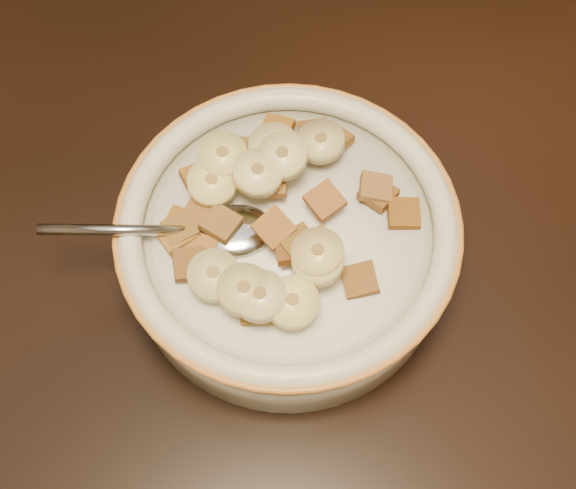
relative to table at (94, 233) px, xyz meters
name	(u,v)px	position (x,y,z in m)	size (l,w,h in m)	color
floor	(199,463)	(0.00, 0.00, -0.78)	(4.00, 4.50, 0.10)	#422816
table	(94,233)	(0.00, 0.00, 0.00)	(1.40, 0.90, 0.04)	black
cereal_bowl	(288,248)	(0.12, -0.08, 0.04)	(0.21, 0.21, 0.05)	beige
milk	(288,230)	(0.12, -0.08, 0.07)	(0.17, 0.17, 0.00)	white
spoon	(235,231)	(0.09, -0.07, 0.07)	(0.04, 0.05, 0.01)	#9799A5
cereal_square_0	(376,188)	(0.19, -0.07, 0.08)	(0.02, 0.02, 0.01)	olive
cereal_square_1	(236,151)	(0.11, -0.01, 0.08)	(0.02, 0.02, 0.01)	brown
cereal_square_2	(292,248)	(0.12, -0.10, 0.09)	(0.02, 0.02, 0.01)	brown
cereal_square_3	(378,194)	(0.19, -0.07, 0.08)	(0.02, 0.02, 0.01)	brown
cereal_square_4	(313,135)	(0.16, -0.02, 0.08)	(0.02, 0.02, 0.01)	brown
cereal_square_5	(360,280)	(0.15, -0.12, 0.08)	(0.02, 0.02, 0.01)	brown
cereal_square_6	(200,214)	(0.07, -0.05, 0.08)	(0.02, 0.02, 0.01)	brown
cereal_square_7	(325,200)	(0.15, -0.07, 0.09)	(0.02, 0.02, 0.01)	brown
cereal_square_8	(258,308)	(0.09, -0.12, 0.08)	(0.02, 0.02, 0.01)	brown
cereal_square_9	(404,213)	(0.20, -0.09, 0.08)	(0.02, 0.02, 0.01)	brown
cereal_square_10	(274,228)	(0.11, -0.08, 0.09)	(0.02, 0.02, 0.01)	brown
cereal_square_11	(333,139)	(0.17, -0.02, 0.08)	(0.02, 0.02, 0.01)	brown
cereal_square_12	(181,224)	(0.06, -0.05, 0.08)	(0.02, 0.02, 0.01)	brown
cereal_square_13	(298,243)	(0.12, -0.10, 0.09)	(0.02, 0.02, 0.01)	brown
cereal_square_14	(221,223)	(0.08, -0.07, 0.08)	(0.02, 0.02, 0.01)	brown
cereal_square_15	(190,264)	(0.06, -0.09, 0.08)	(0.02, 0.02, 0.01)	brown
cereal_square_16	(177,237)	(0.06, -0.06, 0.08)	(0.02, 0.02, 0.01)	olive
cereal_square_17	(314,246)	(0.13, -0.10, 0.09)	(0.02, 0.02, 0.01)	brown
cereal_square_18	(198,250)	(0.07, -0.08, 0.08)	(0.02, 0.02, 0.01)	#995A26
cereal_square_19	(199,178)	(0.08, -0.03, 0.08)	(0.02, 0.02, 0.01)	brown
cereal_square_20	(276,130)	(0.14, -0.01, 0.08)	(0.02, 0.02, 0.01)	brown
cereal_square_21	(320,143)	(0.16, -0.02, 0.08)	(0.02, 0.02, 0.01)	brown
cereal_square_22	(271,182)	(0.12, -0.05, 0.09)	(0.02, 0.02, 0.01)	olive
cereal_square_23	(181,229)	(0.06, -0.06, 0.08)	(0.02, 0.02, 0.01)	olive
banana_slice_0	(273,146)	(0.13, -0.02, 0.09)	(0.03, 0.03, 0.01)	beige
banana_slice_1	(318,253)	(0.13, -0.11, 0.10)	(0.03, 0.03, 0.01)	#F6CD7A
banana_slice_2	(260,296)	(0.09, -0.12, 0.09)	(0.03, 0.03, 0.01)	#C9BE83
banana_slice_3	(318,261)	(0.13, -0.11, 0.09)	(0.03, 0.03, 0.01)	#D6BA73
banana_slice_4	(214,276)	(0.07, -0.10, 0.09)	(0.03, 0.03, 0.01)	#CBC274
banana_slice_5	(282,156)	(0.13, -0.04, 0.10)	(0.03, 0.03, 0.01)	#D4C572
banana_slice_6	(321,142)	(0.16, -0.03, 0.09)	(0.03, 0.03, 0.01)	#CDBB7A
banana_slice_7	(292,303)	(0.11, -0.13, 0.09)	(0.03, 0.03, 0.01)	#EFD279
banana_slice_8	(223,156)	(0.10, -0.03, 0.09)	(0.03, 0.03, 0.01)	tan
banana_slice_9	(212,183)	(0.09, -0.04, 0.09)	(0.03, 0.03, 0.01)	#E6DB80
banana_slice_10	(258,173)	(0.11, -0.05, 0.10)	(0.03, 0.03, 0.01)	beige
banana_slice_11	(244,290)	(0.08, -0.12, 0.09)	(0.03, 0.03, 0.01)	#CCC17B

